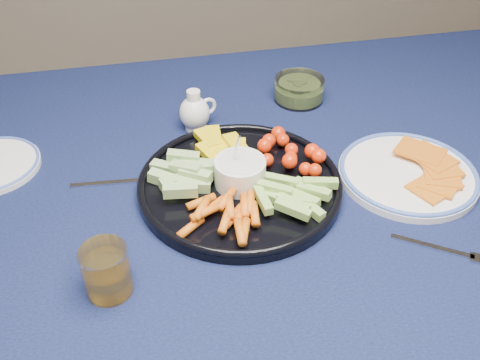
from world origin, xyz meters
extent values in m
cylinder|color=#492C18|center=(0.72, 0.42, 0.35)|extent=(0.07, 0.07, 0.70)
cube|color=#492C18|center=(0.00, 0.00, 0.72)|extent=(1.60, 1.00, 0.04)
cube|color=black|center=(0.00, 0.00, 0.74)|extent=(1.66, 1.06, 0.01)
cube|color=black|center=(0.00, 0.53, 0.60)|extent=(1.66, 0.01, 0.30)
cylinder|color=black|center=(-0.01, -0.01, 0.75)|extent=(0.36, 0.36, 0.02)
torus|color=black|center=(-0.01, -0.01, 0.77)|extent=(0.36, 0.36, 0.01)
cylinder|color=white|center=(-0.01, -0.01, 0.79)|extent=(0.09, 0.09, 0.05)
cylinder|color=silver|center=(-0.01, -0.01, 0.81)|extent=(0.08, 0.08, 0.01)
cylinder|color=white|center=(-0.06, 0.21, 0.75)|extent=(0.04, 0.04, 0.01)
ellipsoid|color=white|center=(-0.06, 0.21, 0.78)|extent=(0.06, 0.06, 0.07)
cylinder|color=white|center=(-0.06, 0.21, 0.82)|extent=(0.03, 0.03, 0.03)
torus|color=white|center=(-0.03, 0.21, 0.79)|extent=(0.04, 0.02, 0.04)
torus|color=#4261BB|center=(-0.06, 0.21, 0.81)|extent=(0.03, 0.03, 0.00)
cylinder|color=white|center=(0.18, 0.27, 0.77)|extent=(0.11, 0.11, 0.05)
cylinder|color=#50671D|center=(0.18, 0.27, 0.76)|extent=(0.09, 0.09, 0.03)
cylinder|color=white|center=(0.29, -0.04, 0.75)|extent=(0.25, 0.25, 0.01)
torus|color=#4261BB|center=(0.29, -0.04, 0.76)|extent=(0.25, 0.25, 0.01)
cylinder|color=white|center=(-0.24, -0.19, 0.79)|extent=(0.07, 0.07, 0.08)
cylinder|color=yellow|center=(-0.24, -0.19, 0.77)|extent=(0.06, 0.06, 0.04)
cube|color=silver|center=(-0.24, 0.06, 0.75)|extent=(0.14, 0.02, 0.00)
cube|color=silver|center=(-0.16, 0.05, 0.75)|extent=(0.04, 0.02, 0.00)
cube|color=silver|center=(0.25, -0.21, 0.75)|extent=(0.11, 0.08, 0.00)
camera|label=1|loc=(-0.17, -0.72, 1.35)|focal=40.00mm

